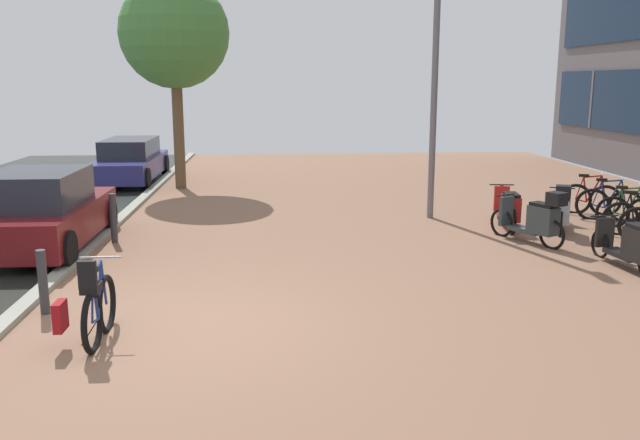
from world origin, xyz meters
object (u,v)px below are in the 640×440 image
object	(u,v)px
scooter_mid	(634,243)
scooter_far	(535,219)
bicycle_foreground	(95,309)
bollard_far	(113,218)
parked_car_near	(40,212)
bollard_near	(43,282)
bicycle_rack_04	(609,205)
bicycle_rack_05	(590,199)
bicycle_rack_03	(628,212)
parked_car_far	(130,161)
lamp_post	(435,56)
street_tree	(174,34)
scooter_near	(562,209)
bicycle_rack_02	(638,219)

from	to	relation	value
scooter_mid	scooter_far	distance (m)	2.06
bicycle_foreground	bollard_far	size ratio (longest dim) A/B	1.45
parked_car_near	bollard_near	bearing A→B (deg)	-71.36
bicycle_rack_04	bicycle_rack_05	xyz separation A→B (m)	(-0.06, 0.74, -0.00)
bicycle_rack_03	parked_car_far	size ratio (longest dim) A/B	0.28
parked_car_near	bollard_far	world-z (taller)	parked_car_near
bicycle_rack_05	parked_car_near	xyz separation A→B (m)	(-11.49, -2.35, 0.31)
bollard_far	parked_car_far	bearing A→B (deg)	99.51
lamp_post	street_tree	size ratio (longest dim) A/B	1.10
parked_car_far	bollard_near	world-z (taller)	parked_car_far
scooter_mid	street_tree	world-z (taller)	street_tree
bicycle_rack_03	street_tree	world-z (taller)	street_tree
lamp_post	scooter_far	bearing A→B (deg)	-62.11
bicycle_rack_05	lamp_post	size ratio (longest dim) A/B	0.20
parked_car_far	lamp_post	bearing A→B (deg)	-38.02
street_tree	bollard_near	world-z (taller)	street_tree
scooter_near	bollard_far	distance (m)	8.84
bicycle_rack_03	bollard_near	size ratio (longest dim) A/B	1.43
bicycle_rack_02	parked_car_near	bearing A→B (deg)	-179.34
bicycle_rack_02	parked_car_near	size ratio (longest dim) A/B	0.33
bicycle_rack_05	scooter_far	distance (m)	3.63
bicycle_rack_02	scooter_far	bearing A→B (deg)	-167.63
bicycle_rack_05	lamp_post	world-z (taller)	lamp_post
scooter_mid	bollard_near	bearing A→B (deg)	-171.11
bicycle_foreground	scooter_far	size ratio (longest dim) A/B	0.85
bicycle_foreground	scooter_mid	bearing A→B (deg)	16.85
parked_car_far	lamp_post	distance (m)	10.39
scooter_near	scooter_far	distance (m)	1.41
bollard_near	scooter_far	bearing A→B (deg)	22.31
bicycle_rack_02	bicycle_rack_03	world-z (taller)	bicycle_rack_02
scooter_near	parked_car_near	distance (m)	10.07
bollard_far	scooter_far	bearing A→B (deg)	-5.04
bicycle_rack_04	bollard_near	bearing A→B (deg)	-153.22
scooter_near	lamp_post	xyz separation A→B (m)	(-2.32, 1.55, 3.06)
bicycle_rack_04	parked_car_far	xyz separation A→B (m)	(-11.67, 6.74, 0.26)
parked_car_near	lamp_post	distance (m)	8.53
scooter_near	bicycle_rack_03	bearing A→B (deg)	7.91
parked_car_near	street_tree	xyz separation A→B (m)	(1.59, 6.85, 3.60)
bicycle_foreground	bicycle_rack_04	xyz separation A→B (m)	(9.41, 6.21, -0.04)
lamp_post	bicycle_rack_03	bearing A→B (deg)	-19.12
bollard_far	lamp_post	bearing A→B (deg)	16.13
bicycle_foreground	bicycle_rack_02	world-z (taller)	bicycle_foreground
bicycle_rack_03	parked_car_near	distance (m)	11.61
parked_car_far	bollard_far	bearing A→B (deg)	-80.49
scooter_near	parked_car_far	world-z (taller)	parked_car_far
parked_car_far	bicycle_rack_05	bearing A→B (deg)	-27.30
bicycle_rack_04	scooter_far	bearing A→B (deg)	-141.08
scooter_mid	parked_car_near	world-z (taller)	parked_car_near
bicycle_rack_03	street_tree	bearing A→B (deg)	149.08
bicycle_rack_03	lamp_post	world-z (taller)	lamp_post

